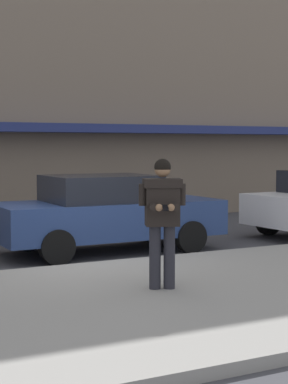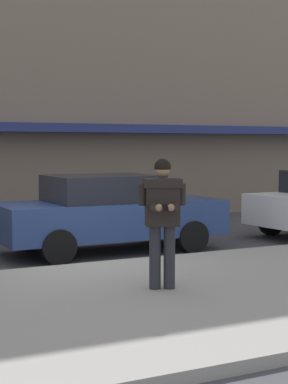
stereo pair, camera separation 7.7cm
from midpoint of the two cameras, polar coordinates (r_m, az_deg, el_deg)
ground_plane at (r=11.17m, az=-5.90°, el=-6.84°), size 80.00×80.00×0.00m
sidewalk at (r=9.12m, az=6.69°, el=-8.89°), size 32.00×5.30×0.14m
curb_paint_line at (r=11.60m, az=-1.36°, el=-6.38°), size 28.00×0.12×0.01m
parked_sedan_mid at (r=12.80m, az=-3.00°, el=-1.84°), size 4.51×1.95×1.54m
man_texting_on_phone at (r=8.82m, az=1.89°, el=-1.53°), size 0.61×0.65×1.81m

